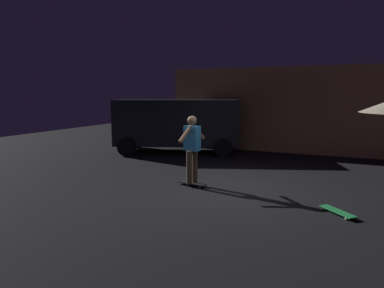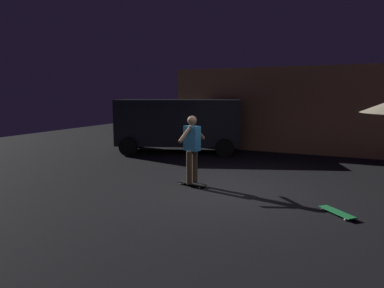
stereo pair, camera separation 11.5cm
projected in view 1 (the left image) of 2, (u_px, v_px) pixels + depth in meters
name	position (u px, v px, depth m)	size (l,w,h in m)	color
ground_plane	(229.00, 190.00, 8.31)	(28.00, 28.00, 0.00)	black
low_building	(317.00, 109.00, 14.46)	(11.31, 3.54, 3.26)	tan
parked_van	(177.00, 122.00, 13.51)	(4.97, 3.52, 2.03)	black
skateboard_ridden	(192.00, 184.00, 8.71)	(0.81, 0.38, 0.07)	black
skateboard_spare	(338.00, 212.00, 6.66)	(0.70, 0.69, 0.07)	green
skater	(192.00, 145.00, 8.56)	(0.42, 0.98, 1.67)	brown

